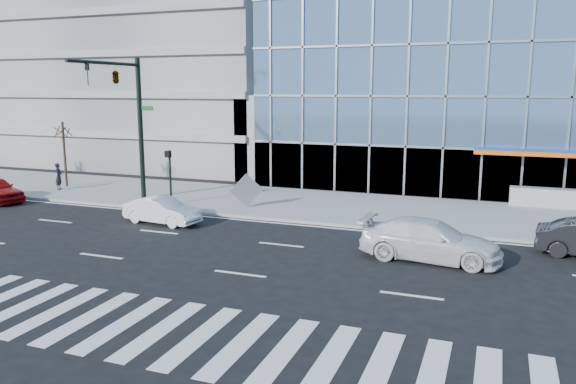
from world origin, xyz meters
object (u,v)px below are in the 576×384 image
Objects in this scene: white_sedan at (162,210)px; pedestrian at (59,176)px; traffic_signal at (123,94)px; white_suv at (430,240)px; tilted_panel at (247,190)px; ped_signal_post at (169,169)px; street_tree_near at (63,131)px.

pedestrian reaches higher than white_sedan.
traffic_signal is at bearing 60.49° from white_sedan.
traffic_signal is 18.44m from white_suv.
tilted_panel is at bearing -116.00° from pedestrian.
white_sedan is at bearing -156.34° from tilted_panel.
traffic_signal is 1.50× the size of white_suv.
pedestrian is (-9.09, 1.47, -1.15)m from ped_signal_post.
traffic_signal reaches higher than ped_signal_post.
tilted_panel is at bearing 9.97° from traffic_signal.
traffic_signal is at bearing -22.71° from street_tree_near.
traffic_signal is at bearing 154.45° from tilted_panel.
white_sedan is 2.31× the size of pedestrian.
traffic_signal is 4.76× the size of pedestrian.
pedestrian is at bearing 141.67° from tilted_panel.
ped_signal_post is 0.77× the size of white_sedan.
white_sedan is at bearing -28.16° from street_tree_near.
tilted_panel is (13.34, -0.65, 0.08)m from pedestrian.
tilted_panel is (6.75, 1.19, -5.10)m from traffic_signal.
street_tree_near is at bearing 157.29° from traffic_signal.
street_tree_near reaches higher than ped_signal_post.
white_suv is 3.16× the size of pedestrian.
white_sedan is 4.97m from tilted_panel.
traffic_signal is at bearing -171.48° from ped_signal_post.
street_tree_near reaches higher than white_suv.
white_suv is at bearing -64.32° from tilted_panel.
traffic_signal is 1.89× the size of street_tree_near.
traffic_signal reaches higher than white_suv.
street_tree_near is 0.80× the size of white_suv.
ped_signal_post reaches higher than white_suv.
traffic_signal is 7.96m from street_tree_near.
street_tree_near is 25.36m from white_suv.
traffic_signal reaches higher than pedestrian.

